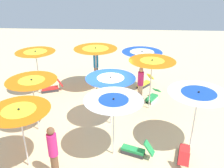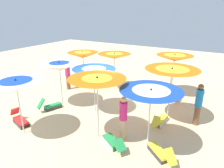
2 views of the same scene
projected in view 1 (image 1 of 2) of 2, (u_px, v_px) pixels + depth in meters
The scene contains 19 objects.
ground at pixel (103, 118), 10.95m from camera, with size 36.73×36.73×0.04m, color beige.
beach_umbrella_0 at pixel (142, 55), 12.63m from camera, with size 2.10×2.10×2.29m.
beach_umbrella_1 at pixel (96, 51), 12.70m from camera, with size 2.28×2.28×2.43m.
beach_umbrella_2 at pixel (36, 55), 12.27m from camera, with size 1.99×1.99×2.40m.
beach_umbrella_3 at pixel (152, 64), 10.81m from camera, with size 2.10×2.10×2.48m.
beach_umbrella_4 at pixel (111, 82), 9.77m from camera, with size 2.02×2.02×2.21m.
beach_umbrella_5 at pixel (32, 84), 9.28m from camera, with size 1.94×1.94×2.31m.
beach_umbrella_6 at pixel (198, 98), 8.36m from camera, with size 2.08×2.08×2.31m.
beach_umbrella_7 at pixel (114, 105), 7.97m from camera, with size 1.96×1.96×2.28m.
beach_umbrella_8 at pixel (20, 115), 7.44m from camera, with size 1.92×1.92×2.25m.
lounger_0 at pixel (153, 97), 12.38m from camera, with size 0.93×1.22×0.52m.
lounger_1 at pixel (184, 155), 8.47m from camera, with size 0.68×1.24×0.62m.
lounger_2 at pixel (136, 150), 8.67m from camera, with size 1.21×0.70×0.69m.
lounger_3 at pixel (52, 88), 13.33m from camera, with size 1.20×0.74×0.67m.
lounger_4 at pixel (108, 87), 13.40m from camera, with size 1.27×0.39×0.57m.
lounger_5 at pixel (145, 83), 13.91m from camera, with size 1.07×1.21×0.64m.
beachgoer_0 at pixel (96, 65), 14.31m from camera, with size 0.30×0.30×1.86m.
beachgoer_1 at pixel (53, 152), 7.44m from camera, with size 0.30×0.30×1.87m.
beachgoer_2 at pixel (140, 83), 12.18m from camera, with size 0.30×0.30×1.74m.
Camera 1 is at (-0.94, 9.25, 5.99)m, focal length 39.04 mm.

